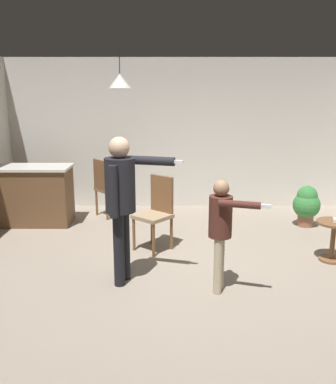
{
  "coord_description": "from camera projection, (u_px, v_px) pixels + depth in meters",
  "views": [
    {
      "loc": [
        -0.26,
        -4.43,
        2.08
      ],
      "look_at": [
        -0.25,
        0.08,
        1.0
      ],
      "focal_mm": 38.67,
      "sensor_mm": 36.0,
      "label": 1
    }
  ],
  "objects": [
    {
      "name": "ceiling_light_pendant",
      "position": [
        119.0,
        81.0,
        5.81
      ],
      "size": [
        0.32,
        0.32,
        0.55
      ],
      "color": "silver"
    },
    {
      "name": "kitchen_counter",
      "position": [
        32.0,
        195.0,
        6.68
      ],
      "size": [
        1.26,
        0.66,
        0.95
      ],
      "color": "brown",
      "rests_on": "ground"
    },
    {
      "name": "ground",
      "position": [
        189.0,
        277.0,
        4.79
      ],
      "size": [
        7.68,
        7.68,
        0.0
      ],
      "primitive_type": "plane",
      "color": "gray"
    },
    {
      "name": "person_adult",
      "position": [
        120.0,
        195.0,
        4.44
      ],
      "size": [
        0.84,
        0.46,
        1.64
      ],
      "rotation": [
        0.0,
        0.0,
        -1.83
      ],
      "color": "black",
      "rests_on": "ground"
    },
    {
      "name": "dining_chair_near_wall",
      "position": [
        105.0,
        186.0,
        7.05
      ],
      "size": [
        0.59,
        0.59,
        1.0
      ],
      "rotation": [
        0.0,
        0.0,
        5.38
      ],
      "color": "brown",
      "rests_on": "ground"
    },
    {
      "name": "side_table_by_couch",
      "position": [
        332.0,
        236.0,
        5.21
      ],
      "size": [
        0.44,
        0.44,
        0.52
      ],
      "color": "brown",
      "rests_on": "ground"
    },
    {
      "name": "potted_plant_corner",
      "position": [
        305.0,
        204.0,
        6.59
      ],
      "size": [
        0.43,
        0.43,
        0.66
      ],
      "color": "brown",
      "rests_on": "ground"
    },
    {
      "name": "dining_chair_by_counter",
      "position": [
        155.0,
        210.0,
        5.57
      ],
      "size": [
        0.59,
        0.59,
        1.0
      ],
      "rotation": [
        0.0,
        0.0,
        2.43
      ],
      "color": "brown",
      "rests_on": "ground"
    },
    {
      "name": "spare_remote_on_table",
      "position": [
        333.0,
        220.0,
        5.18
      ],
      "size": [
        0.07,
        0.13,
        0.04
      ],
      "primitive_type": "cube",
      "rotation": [
        0.0,
        0.0,
        2.83
      ],
      "color": "white",
      "rests_on": "side_table_by_couch"
    },
    {
      "name": "person_child",
      "position": [
        220.0,
        224.0,
        4.29
      ],
      "size": [
        0.57,
        0.47,
        1.22
      ],
      "rotation": [
        0.0,
        0.0,
        -1.86
      ],
      "color": "tan",
      "rests_on": "ground"
    },
    {
      "name": "wall_back",
      "position": [
        181.0,
        134.0,
        7.59
      ],
      "size": [
        6.4,
        0.1,
        2.7
      ],
      "primitive_type": "cube",
      "color": "beige",
      "rests_on": "ground"
    }
  ]
}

